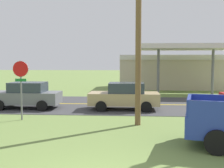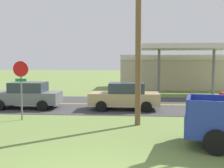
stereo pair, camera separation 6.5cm
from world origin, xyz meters
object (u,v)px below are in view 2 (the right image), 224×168
Objects in this scene: utility_pole at (138,23)px; gas_station at (176,71)px; car_tan_near_lane at (125,96)px; stop_sign at (21,79)px; car_grey_far_lane at (27,95)px.

utility_pole is 18.98m from gas_station.
car_tan_near_lane is (-0.71, 4.04, -3.81)m from utility_pole.
stop_sign is 0.25× the size of gas_station.
gas_station is 18.19m from car_grey_far_lane.
car_tan_near_lane and car_grey_far_lane have the same top height.
stop_sign reaches higher than car_tan_near_lane.
gas_station is at bearing 76.09° from utility_pole.
utility_pole reaches higher than car_tan_near_lane.
utility_pole is at bearing -80.05° from car_tan_near_lane.
utility_pole is 0.72× the size of gas_station.
utility_pole is 2.06× the size of car_grey_far_lane.
gas_station is 2.86× the size of car_grey_far_lane.
car_tan_near_lane is at bearing 0.00° from car_grey_far_lane.
car_tan_near_lane is (5.05, 3.36, -1.20)m from stop_sign.
utility_pole reaches higher than stop_sign.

